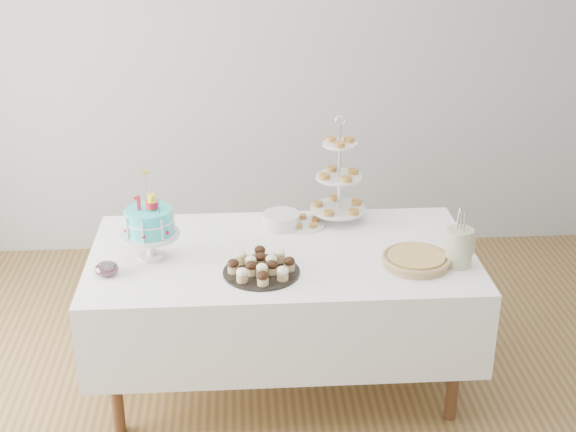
{
  "coord_description": "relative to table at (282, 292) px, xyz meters",
  "views": [
    {
      "loc": [
        -0.2,
        -3.29,
        2.55
      ],
      "look_at": [
        0.03,
        0.3,
        0.97
      ],
      "focal_mm": 50.0,
      "sensor_mm": 36.0,
      "label": 1
    }
  ],
  "objects": [
    {
      "name": "cupcake_tray",
      "position": [
        -0.11,
        -0.22,
        0.27
      ],
      "size": [
        0.37,
        0.37,
        0.08
      ],
      "color": "black",
      "rests_on": "table"
    },
    {
      "name": "floor",
      "position": [
        0.0,
        -0.3,
        -0.54
      ],
      "size": [
        5.0,
        5.0,
        0.0
      ],
      "primitive_type": "plane",
      "color": "brown",
      "rests_on": "ground"
    },
    {
      "name": "jam_bowl_a",
      "position": [
        -0.84,
        -0.16,
        0.25
      ],
      "size": [
        0.09,
        0.09,
        0.06
      ],
      "color": "silver",
      "rests_on": "table"
    },
    {
      "name": "jam_bowl_b",
      "position": [
        -0.84,
        -0.19,
        0.26
      ],
      "size": [
        0.11,
        0.11,
        0.07
      ],
      "color": "silver",
      "rests_on": "table"
    },
    {
      "name": "birthday_cake",
      "position": [
        -0.64,
        -0.02,
        0.35
      ],
      "size": [
        0.29,
        0.29,
        0.44
      ],
      "rotation": [
        0.0,
        0.0,
        -0.17
      ],
      "color": "silver",
      "rests_on": "table"
    },
    {
      "name": "pastry_plate",
      "position": [
        0.14,
        0.32,
        0.24
      ],
      "size": [
        0.23,
        0.23,
        0.03
      ],
      "color": "silver",
      "rests_on": "table"
    },
    {
      "name": "pie",
      "position": [
        0.64,
        -0.18,
        0.26
      ],
      "size": [
        0.33,
        0.33,
        0.05
      ],
      "color": "tan",
      "rests_on": "table"
    },
    {
      "name": "walls",
      "position": [
        0.0,
        -0.3,
        0.81
      ],
      "size": [
        5.04,
        4.04,
        2.7
      ],
      "color": "#A1A4A6",
      "rests_on": "floor"
    },
    {
      "name": "table",
      "position": [
        0.0,
        0.0,
        0.0
      ],
      "size": [
        1.92,
        1.02,
        0.77
      ],
      "color": "white",
      "rests_on": "floor"
    },
    {
      "name": "tiered_stand",
      "position": [
        0.33,
        0.38,
        0.47
      ],
      "size": [
        0.3,
        0.3,
        0.59
      ],
      "color": "silver",
      "rests_on": "table"
    },
    {
      "name": "utensil_pitcher",
      "position": [
        0.84,
        -0.2,
        0.33
      ],
      "size": [
        0.14,
        0.13,
        0.29
      ],
      "rotation": [
        0.0,
        0.0,
        -0.22
      ],
      "color": "beige",
      "rests_on": "table"
    },
    {
      "name": "plate_stack",
      "position": [
        0.01,
        0.31,
        0.27
      ],
      "size": [
        0.2,
        0.2,
        0.08
      ],
      "color": "silver",
      "rests_on": "table"
    }
  ]
}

